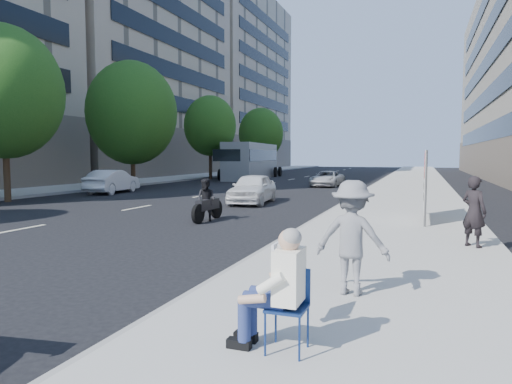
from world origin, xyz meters
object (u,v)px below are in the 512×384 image
at_px(white_sedan_mid, 112,181).
at_px(seated_protester, 278,282).
at_px(motorcycle, 207,202).
at_px(white_sedan_near, 252,188).
at_px(white_sedan_far, 327,179).
at_px(jogger, 352,237).
at_px(bus, 252,161).
at_px(protest_banner, 425,181).
at_px(pedestrian_woman, 474,211).

bearing_deg(white_sedan_mid, seated_protester, 123.89).
bearing_deg(motorcycle, seated_protester, -55.87).
relative_size(white_sedan_near, motorcycle, 1.97).
xyz_separation_m(white_sedan_mid, white_sedan_far, (10.65, 9.91, -0.13)).
xyz_separation_m(seated_protester, jogger, (0.45, 2.23, 0.12)).
bearing_deg(bus, white_sedan_far, -50.99).
height_order(white_sedan_far, bus, bus).
bearing_deg(bus, motorcycle, -79.13).
bearing_deg(white_sedan_mid, jogger, 128.58).
bearing_deg(protest_banner, seated_protester, -97.78).
height_order(protest_banner, bus, bus).
bearing_deg(protest_banner, pedestrian_woman, -76.35).
bearing_deg(pedestrian_woman, protest_banner, -35.66).
distance_m(white_sedan_far, bus, 12.59).
distance_m(white_sedan_mid, bus, 18.78).
xyz_separation_m(white_sedan_near, white_sedan_mid, (-9.66, 2.51, -0.01)).
bearing_deg(pedestrian_woman, bus, -20.32).
distance_m(pedestrian_woman, white_sedan_near, 11.85).
distance_m(white_sedan_near, white_sedan_mid, 9.98).
height_order(seated_protester, white_sedan_near, seated_protester).
bearing_deg(white_sedan_near, jogger, -69.54).
relative_size(seated_protester, motorcycle, 0.64).
bearing_deg(jogger, white_sedan_far, -74.31).
height_order(seated_protester, white_sedan_mid, seated_protester).
bearing_deg(protest_banner, white_sedan_mid, 158.63).
bearing_deg(seated_protester, white_sedan_near, 111.42).
distance_m(seated_protester, white_sedan_mid, 23.45).
distance_m(motorcycle, bus, 28.37).
height_order(white_sedan_near, bus, bus).
bearing_deg(white_sedan_far, motorcycle, -88.60).
bearing_deg(protest_banner, jogger, -96.82).
bearing_deg(white_sedan_near, white_sedan_far, 79.52).
bearing_deg(white_sedan_far, white_sedan_near, -91.77).
xyz_separation_m(seated_protester, white_sedan_far, (-4.90, 27.45, -0.33)).
xyz_separation_m(white_sedan_mid, bus, (1.69, 18.68, 0.96)).
xyz_separation_m(protest_banner, motorcycle, (-6.84, -1.70, -0.76)).
height_order(jogger, bus, bus).
bearing_deg(white_sedan_near, pedestrian_woman, -50.74).
bearing_deg(white_sedan_mid, motorcycle, 132.99).
bearing_deg(protest_banner, bus, 121.20).
relative_size(pedestrian_woman, protest_banner, 0.52).
bearing_deg(white_sedan_mid, bus, -102.86).
bearing_deg(motorcycle, white_sedan_near, 99.24).
bearing_deg(motorcycle, white_sedan_far, 92.50).
relative_size(white_sedan_near, white_sedan_far, 1.02).
bearing_deg(white_sedan_near, bus, 104.70).
relative_size(seated_protester, protest_banner, 0.43).
height_order(white_sedan_mid, white_sedan_far, white_sedan_mid).
xyz_separation_m(jogger, white_sedan_near, (-6.35, 12.81, -0.31)).
height_order(jogger, motorcycle, jogger).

